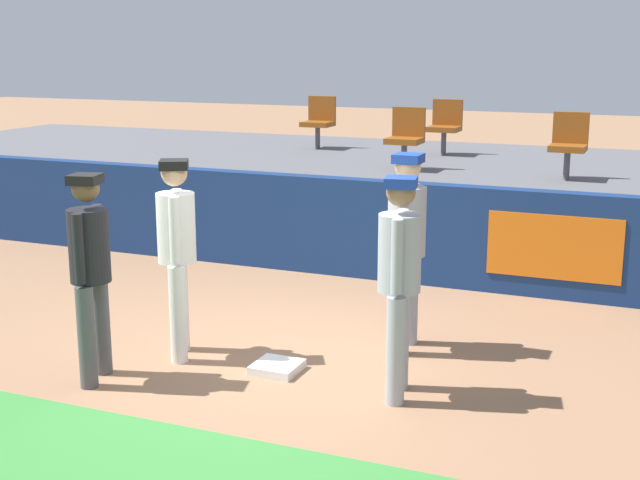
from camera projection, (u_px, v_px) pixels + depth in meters
The scene contains 12 objects.
ground_plane at pixel (259, 364), 7.99m from camera, with size 60.00×60.00×0.00m, color #936B4C.
first_base at pixel (277, 367), 7.79m from camera, with size 0.40×0.40×0.08m, color white.
player_fielder_home at pixel (177, 245), 7.98m from camera, with size 0.48×0.59×1.85m.
player_runner_visitor at pixel (399, 272), 7.04m from camera, with size 0.41×0.51×1.85m.
player_coach_visitor at pixel (406, 238), 8.15m from camera, with size 0.36×0.53×1.88m.
player_umpire at pixel (90, 263), 7.38m from camera, with size 0.42×0.50×1.82m.
field_wall at pixel (376, 230), 10.76m from camera, with size 18.00×0.26×1.23m.
bleacher_platform at pixel (431, 198), 13.08m from camera, with size 18.00×4.80×1.17m, color #59595E.
seat_front_right at pixel (569, 142), 11.05m from camera, with size 0.45×0.44×0.84m.
seat_back_center at pixel (445, 124), 13.45m from camera, with size 0.47×0.44×0.84m.
seat_front_center at pixel (406, 135), 11.86m from camera, with size 0.46×0.44×0.84m.
seat_back_left at pixel (319, 119), 14.24m from camera, with size 0.47×0.44×0.84m.
Camera 1 is at (3.42, -6.73, 2.89)m, focal length 48.87 mm.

